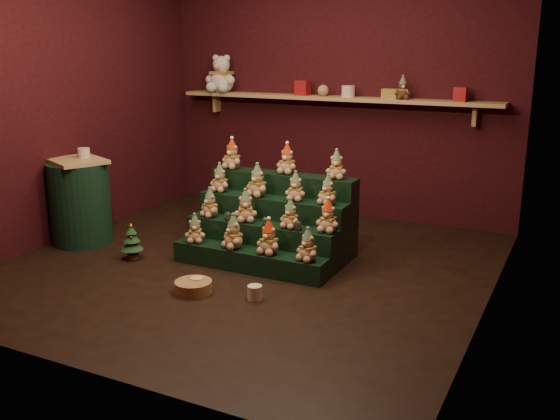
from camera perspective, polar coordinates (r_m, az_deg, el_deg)
The scene contains 41 objects.
ground at distance 5.45m, azimuth -3.02°, elevation -5.10°, with size 4.00×4.00×0.00m, color black.
back_wall at distance 6.99m, azimuth 5.30°, elevation 11.07°, with size 4.00×0.10×2.80m, color black.
front_wall at distance 3.52m, azimuth -20.13°, elevation 6.43°, with size 4.00×0.10×2.80m, color black.
left_wall at distance 6.41m, azimuth -19.61°, elevation 9.94°, with size 0.10×4.00×2.80m, color black.
right_wall at distance 4.49m, azimuth 20.36°, elevation 8.07°, with size 0.10×4.00×2.80m, color black.
back_shelf at distance 6.83m, azimuth 4.73°, elevation 10.11°, with size 3.60×0.26×0.24m.
riser_tier_front at distance 5.31m, azimuth -2.86°, elevation -4.59°, with size 1.40×0.22×0.18m, color black.
riser_tier_midfront at distance 5.47m, azimuth -1.74°, elevation -3.02°, with size 1.40×0.22×0.36m, color black.
riser_tier_midback at distance 5.63m, azimuth -0.68°, elevation -1.53°, with size 1.40×0.22×0.54m, color black.
riser_tier_back at distance 5.79m, azimuth 0.32°, elevation -0.12°, with size 1.40×0.22×0.72m, color black.
teddy_0 at distance 5.50m, azimuth -7.78°, elevation -1.67°, with size 0.18×0.16×0.25m, color tan, non-canonical shape.
teddy_1 at distance 5.30m, azimuth -4.27°, elevation -1.98°, with size 0.21×0.19×0.29m, color tan, non-canonical shape.
teddy_2 at distance 5.14m, azimuth -1.03°, elevation -2.48°, with size 0.21×0.19×0.29m, color tan, non-canonical shape.
teddy_3 at distance 4.99m, azimuth 2.56°, elevation -3.19°, with size 0.19×0.17×0.27m, color tan, non-canonical shape.
teddy_4 at distance 5.62m, azimuth -6.41°, elevation 0.68°, with size 0.19×0.17×0.26m, color tan, non-canonical shape.
teddy_5 at distance 5.43m, azimuth -3.17°, elevation 0.39°, with size 0.20×0.18×0.28m, color tan, non-canonical shape.
teddy_6 at distance 5.24m, azimuth 0.96°, elevation -0.34°, with size 0.18×0.16×0.25m, color tan, non-canonical shape.
teddy_7 at distance 5.14m, azimuth 4.43°, elevation -0.53°, with size 0.20×0.18×0.28m, color tan, non-canonical shape.
teddy_8 at distance 5.78m, azimuth -5.53°, elevation 2.96°, with size 0.19×0.17×0.26m, color tan, non-canonical shape.
teddy_9 at distance 5.57m, azimuth -2.08°, elevation 2.72°, with size 0.21×0.19×0.29m, color tan, non-canonical shape.
teddy_10 at distance 5.42m, azimuth 1.44°, elevation 2.17°, with size 0.18×0.16×0.25m, color tan, non-canonical shape.
teddy_11 at distance 5.30m, azimuth 4.40°, elevation 1.83°, with size 0.18×0.16×0.25m, color tan, non-canonical shape.
teddy_12 at distance 5.92m, azimuth -4.39°, elevation 5.13°, with size 0.20×0.18×0.28m, color tan, non-canonical shape.
teddy_13 at distance 5.67m, azimuth 0.66°, elevation 4.69°, with size 0.19×0.17×0.27m, color tan, non-canonical shape.
teddy_14 at distance 5.47m, azimuth 5.18°, elevation 4.16°, with size 0.18×0.16×0.25m, color tan, non-canonical shape.
snow_globe_a at distance 5.50m, azimuth -4.78°, elevation -0.56°, with size 0.06×0.06×0.08m.
snow_globe_b at distance 5.32m, azimuth -1.34°, elevation -1.06°, with size 0.06×0.06×0.08m.
snow_globe_c at distance 5.18m, azimuth 1.65°, elevation -1.42°, with size 0.07×0.07×0.09m.
side_table at distance 6.26m, azimuth -17.80°, elevation 0.74°, with size 0.67×0.63×0.82m.
table_ornament at distance 6.24m, azimuth -17.50°, elevation 5.02°, with size 0.11×0.11×0.09m, color beige.
mini_christmas_tree at distance 5.71m, azimuth -13.39°, elevation -2.82°, with size 0.20×0.20×0.34m.
mug_left at distance 4.95m, azimuth -7.58°, elevation -6.69°, with size 0.10×0.10×0.10m, color beige.
mug_right at distance 4.73m, azimuth -2.32°, elevation -7.56°, with size 0.11×0.11×0.11m, color beige.
wicker_basket at distance 4.91m, azimuth -7.92°, elevation -6.97°, with size 0.29×0.29×0.09m, color #91623A.
white_bear at distance 7.40m, azimuth -5.37°, elevation 12.74°, with size 0.38×0.34×0.53m, color white, non-canonical shape.
brown_bear at distance 6.53m, azimuth 11.16°, elevation 10.91°, with size 0.16×0.15×0.23m, color #4D2B19, non-canonical shape.
gift_tin_red_a at distance 6.93m, azimuth 2.08°, elevation 11.10°, with size 0.14×0.14×0.16m, color #AD1A1E.
gift_tin_cream at distance 6.73m, azimuth 6.25°, elevation 10.73°, with size 0.14×0.14×0.12m, color beige.
gift_tin_red_b at distance 6.42m, azimuth 16.18°, elevation 10.13°, with size 0.12×0.12×0.14m, color #AD1A1E.
shelf_plush_ball at distance 6.84m, azimuth 3.97°, elevation 10.85°, with size 0.12×0.12×0.12m, color tan.
scarf_gift_box at distance 6.59m, azimuth 10.03°, elevation 10.42°, with size 0.16×0.10×0.10m, color orange.
Camera 1 is at (2.55, -4.44, 1.87)m, focal length 40.00 mm.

